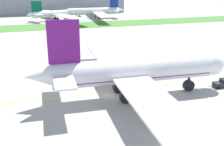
% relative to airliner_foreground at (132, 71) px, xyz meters
% --- Properties ---
extents(ground_plane, '(600.00, 600.00, 0.00)m').
position_rel_airliner_foreground_xyz_m(ground_plane, '(-4.92, 2.26, -6.41)').
color(ground_plane, '#ADAAA5').
rests_on(ground_plane, ground).
extents(apron_taxi_line, '(280.00, 0.36, 0.01)m').
position_rel_airliner_foreground_xyz_m(apron_taxi_line, '(-4.92, 4.30, -6.41)').
color(apron_taxi_line, yellow).
rests_on(apron_taxi_line, ground).
extents(grass_median_strip, '(320.00, 24.00, 0.10)m').
position_rel_airliner_foreground_xyz_m(grass_median_strip, '(-4.92, 111.09, -6.36)').
color(grass_median_strip, '#4C8438').
rests_on(grass_median_strip, ground).
extents(airliner_foreground, '(48.54, 74.95, 18.91)m').
position_rel_airliner_foreground_xyz_m(airliner_foreground, '(0.00, 0.00, 0.00)').
color(airliner_foreground, white).
rests_on(airliner_foreground, ground).
extents(pushback_tug, '(5.68, 2.75, 2.30)m').
position_rel_airliner_foreground_xyz_m(pushback_tug, '(24.59, -1.11, -5.36)').
color(pushback_tug, '#26262B').
rests_on(pushback_tug, ground).
extents(ground_crew_wingwalker_port, '(0.39, 0.55, 1.67)m').
position_rel_airliner_foreground_xyz_m(ground_crew_wingwalker_port, '(4.89, -16.48, -5.40)').
color(ground_crew_wingwalker_port, black).
rests_on(ground_crew_wingwalker_port, ground).
extents(ground_crew_marshaller_front, '(0.57, 0.27, 1.63)m').
position_rel_airliner_foreground_xyz_m(ground_crew_marshaller_front, '(0.41, -20.81, -5.42)').
color(ground_crew_marshaller_front, black).
rests_on(ground_crew_marshaller_front, ground).
extents(service_truck_baggage_loader, '(5.08, 2.65, 3.09)m').
position_rel_airliner_foreground_xyz_m(service_truck_baggage_loader, '(-10.06, 43.35, -4.78)').
color(service_truck_baggage_loader, white).
rests_on(service_truck_baggage_loader, ground).
extents(parked_airliner_far_left, '(44.30, 72.84, 13.26)m').
position_rel_airliner_foreground_xyz_m(parked_airliner_far_left, '(-0.50, 137.30, -1.91)').
color(parked_airliner_far_left, white).
rests_on(parked_airliner_far_left, ground).
extents(parked_airliner_far_centre, '(41.63, 65.26, 14.94)m').
position_rel_airliner_foreground_xyz_m(parked_airliner_far_centre, '(25.19, 138.12, -1.34)').
color(parked_airliner_far_centre, white).
rests_on(parked_airliner_far_centre, ground).
extents(terminal_building, '(119.68, 20.00, 18.00)m').
position_rel_airliner_foreground_xyz_m(terminal_building, '(-2.78, 178.23, 2.59)').
color(terminal_building, gray).
rests_on(terminal_building, ground).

